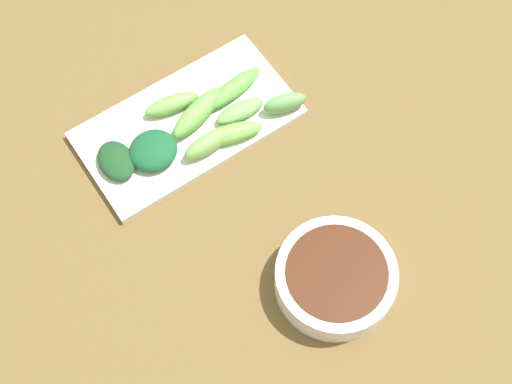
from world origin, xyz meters
TOP-DOWN VIEW (x-y plane):
  - tabletop at (0.00, 0.00)m, footprint 2.10×2.10m
  - sauce_bowl at (-0.18, -0.03)m, footprint 0.15×0.15m
  - serving_plate at (0.12, 0.00)m, footprint 0.16×0.30m
  - broccoli_stalk_0 at (0.09, -0.07)m, footprint 0.03×0.07m
  - broccoli_leafy_1 at (0.10, 0.06)m, footprint 0.06×0.07m
  - broccoli_stalk_2 at (0.12, -0.08)m, footprint 0.04×0.10m
  - broccoli_stalk_3 at (0.11, -0.02)m, footprint 0.06×0.10m
  - broccoli_leafy_4 at (0.11, 0.11)m, footprint 0.07×0.05m
  - broccoli_stalk_5 at (0.15, 0.01)m, footprint 0.04×0.08m
  - broccoli_stalk_6 at (0.06, -0.04)m, footprint 0.05×0.09m
  - broccoli_stalk_7 at (0.06, -0.12)m, footprint 0.04×0.06m
  - broccoli_stalk_8 at (0.07, 0.00)m, footprint 0.03×0.07m

SIDE VIEW (x-z plane):
  - tabletop at x=0.00m, z-range 0.00..0.02m
  - serving_plate at x=0.12m, z-range 0.02..0.03m
  - broccoli_leafy_4 at x=0.11m, z-range 0.03..0.05m
  - broccoli_stalk_0 at x=0.09m, z-range 0.03..0.05m
  - broccoli_stalk_2 at x=0.12m, z-range 0.03..0.05m
  - broccoli_stalk_5 at x=0.15m, z-range 0.03..0.05m
  - broccoli_stalk_6 at x=0.06m, z-range 0.03..0.06m
  - broccoli_leafy_1 at x=0.10m, z-range 0.03..0.06m
  - sauce_bowl at x=-0.18m, z-range 0.02..0.07m
  - broccoli_stalk_8 at x=0.07m, z-range 0.03..0.06m
  - broccoli_stalk_3 at x=0.11m, z-range 0.03..0.06m
  - broccoli_stalk_7 at x=0.06m, z-range 0.03..0.06m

